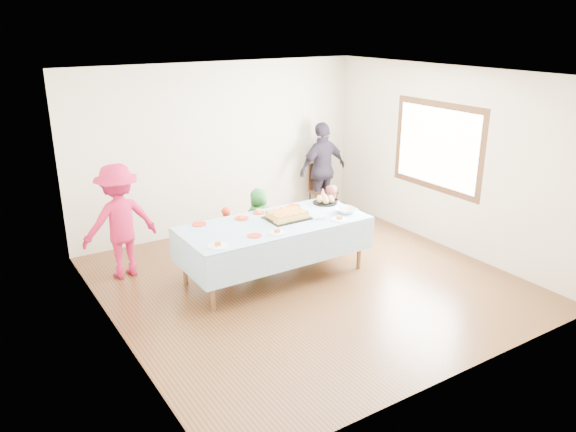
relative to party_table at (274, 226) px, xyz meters
name	(u,v)px	position (x,y,z in m)	size (l,w,h in m)	color
ground	(307,282)	(0.27, -0.39, -0.72)	(5.00, 5.00, 0.00)	#462C14
room_walls	(312,151)	(0.33, -0.38, 1.05)	(5.04, 5.04, 2.72)	beige
party_table	(274,226)	(0.00, 0.00, 0.00)	(2.50, 1.10, 0.78)	brown
birthday_cake	(287,215)	(0.22, 0.03, 0.10)	(0.56, 0.43, 0.10)	black
rolls_tray	(325,200)	(1.04, 0.29, 0.10)	(0.36, 0.36, 0.11)	black
punch_bowl	(346,210)	(1.03, -0.21, 0.09)	(0.28, 0.28, 0.07)	silver
party_hat	(323,194)	(1.12, 0.46, 0.14)	(0.10, 0.10, 0.17)	white
fork_pile	(321,217)	(0.59, -0.23, 0.09)	(0.24, 0.18, 0.07)	white
plate_red_far_a	(199,224)	(-0.87, 0.45, 0.06)	(0.19, 0.19, 0.01)	red
plate_red_far_b	(242,218)	(-0.30, 0.35, 0.06)	(0.20, 0.20, 0.01)	red
plate_red_far_c	(259,213)	(0.01, 0.43, 0.06)	(0.17, 0.17, 0.01)	red
plate_red_far_d	(294,206)	(0.58, 0.41, 0.06)	(0.18, 0.18, 0.01)	red
plate_red_near	(254,236)	(-0.47, -0.29, 0.06)	(0.18, 0.18, 0.01)	red
plate_white_left	(218,246)	(-0.99, -0.35, 0.06)	(0.24, 0.24, 0.01)	white
plate_white_mid	(277,233)	(-0.18, -0.37, 0.06)	(0.20, 0.20, 0.01)	white
plate_white_right	(339,219)	(0.78, -0.39, 0.06)	(0.23, 0.23, 0.01)	white
dining_chair	(321,186)	(2.05, 1.78, -0.21)	(0.44, 0.44, 0.92)	black
toddler_left	(226,232)	(-0.24, 0.97, -0.34)	(0.28, 0.18, 0.77)	red
toddler_mid	(259,219)	(0.30, 0.94, -0.25)	(0.47, 0.30, 0.96)	#25702D
toddler_right	(330,213)	(1.39, 0.64, -0.27)	(0.44, 0.35, 0.91)	#D57463
adult_left	(120,221)	(-1.71, 1.13, 0.05)	(1.01, 0.58, 1.56)	#B61640
adult_right	(323,169)	(2.06, 1.76, 0.10)	(0.97, 0.40, 1.65)	#2E2837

